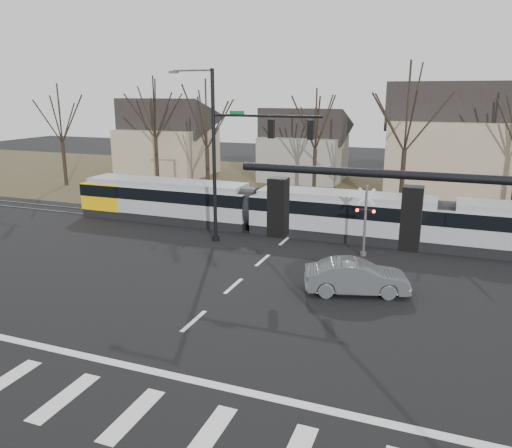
% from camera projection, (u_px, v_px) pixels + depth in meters
% --- Properties ---
extents(ground, '(140.00, 140.00, 0.00)m').
position_uv_depth(ground, '(168.00, 344.00, 18.18)').
color(ground, black).
extents(grass_verge, '(140.00, 28.00, 0.01)m').
position_uv_depth(grass_verge, '(343.00, 189.00, 47.08)').
color(grass_verge, '#38331E').
rests_on(grass_verge, ground).
extents(crosswalk, '(27.00, 2.60, 0.01)m').
position_uv_depth(crosswalk, '(98.00, 406.00, 14.56)').
color(crosswalk, silver).
rests_on(crosswalk, ground).
extents(stop_line, '(28.00, 0.35, 0.01)m').
position_uv_depth(stop_line, '(140.00, 368.00, 16.55)').
color(stop_line, silver).
rests_on(stop_line, ground).
extents(lane_dashes, '(0.18, 30.00, 0.01)m').
position_uv_depth(lane_dashes, '(294.00, 232.00, 32.63)').
color(lane_dashes, silver).
rests_on(lane_dashes, ground).
extents(rail_pair, '(90.00, 1.52, 0.06)m').
position_uv_depth(rail_pair, '(293.00, 233.00, 32.44)').
color(rail_pair, '#59595E').
rests_on(rail_pair, ground).
extents(tram, '(37.75, 2.80, 2.86)m').
position_uv_depth(tram, '(342.00, 213.00, 31.17)').
color(tram, gray).
rests_on(tram, ground).
extents(sedan, '(4.26, 5.59, 1.54)m').
position_uv_depth(sedan, '(356.00, 277.00, 22.60)').
color(sedan, '#4B4F52').
rests_on(sedan, ground).
extents(signal_pole_far, '(9.28, 0.44, 10.20)m').
position_uv_depth(signal_pole_far, '(239.00, 149.00, 28.84)').
color(signal_pole_far, black).
rests_on(signal_pole_far, ground).
extents(rail_crossing_signal, '(1.08, 0.36, 4.00)m').
position_uv_depth(rail_crossing_signal, '(365.00, 223.00, 27.53)').
color(rail_crossing_signal, '#59595B').
rests_on(rail_crossing_signal, ground).
extents(tree_row, '(59.20, 7.20, 10.00)m').
position_uv_depth(tree_row, '(355.00, 143.00, 39.69)').
color(tree_row, black).
rests_on(tree_row, ground).
extents(house_a, '(9.72, 8.64, 8.60)m').
position_uv_depth(house_a, '(167.00, 134.00, 54.64)').
color(house_a, gray).
rests_on(house_a, ground).
extents(house_b, '(8.64, 7.56, 7.65)m').
position_uv_depth(house_b, '(304.00, 141.00, 51.40)').
color(house_b, gray).
rests_on(house_b, ground).
extents(house_c, '(10.80, 8.64, 10.10)m').
position_uv_depth(house_c, '(450.00, 135.00, 43.54)').
color(house_c, gray).
rests_on(house_c, ground).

